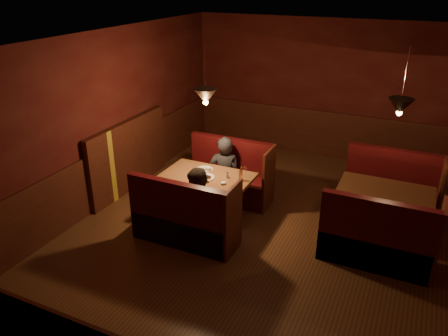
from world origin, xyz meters
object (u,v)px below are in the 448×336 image
at_px(second_table, 384,202).
at_px(diner_b, 200,194).
at_px(main_table, 208,185).
at_px(second_bench_far, 389,193).
at_px(second_bench_near, 377,244).
at_px(main_bench_near, 184,223).
at_px(diner_a, 225,160).
at_px(main_bench_far, 229,180).

distance_m(second_table, diner_b, 2.75).
distance_m(main_table, second_bench_far, 3.04).
xyz_separation_m(second_bench_near, diner_b, (-2.50, -0.39, 0.39)).
xyz_separation_m(second_table, second_bench_far, (0.03, 0.81, -0.23)).
height_order(main_table, main_bench_near, main_bench_near).
relative_size(second_table, second_bench_far, 0.90).
height_order(second_bench_far, diner_a, diner_a).
xyz_separation_m(second_table, diner_b, (-2.47, -1.20, 0.17)).
distance_m(main_bench_near, second_table, 2.99).
height_order(second_bench_near, diner_b, diner_b).
distance_m(main_bench_far, main_bench_near, 1.62).
height_order(second_bench_far, second_bench_near, same).
bearing_deg(diner_a, main_bench_near, 73.88).
height_order(second_bench_near, diner_a, diner_a).
bearing_deg(main_table, second_table, 13.65).
relative_size(second_table, diner_a, 0.88).
bearing_deg(main_bench_far, main_bench_near, -90.00).
bearing_deg(second_table, main_bench_near, -150.96).
height_order(main_bench_far, second_bench_far, second_bench_far).
height_order(main_table, diner_a, diner_a).
distance_m(second_bench_far, second_bench_near, 1.63).
height_order(diner_a, diner_b, diner_a).
xyz_separation_m(main_table, diner_b, (0.15, -0.56, 0.15)).
distance_m(main_bench_near, second_bench_near, 2.71).
distance_m(second_bench_far, diner_b, 3.24).
relative_size(main_table, diner_b, 0.97).
bearing_deg(second_bench_far, second_table, -92.20).
bearing_deg(second_bench_far, main_table, -151.35).
relative_size(second_bench_near, diner_a, 0.98).
distance_m(main_table, main_bench_far, 0.85).
bearing_deg(main_table, main_bench_far, 88.81).
relative_size(diner_a, diner_b, 1.05).
bearing_deg(diner_b, second_bench_far, 26.21).
height_order(main_table, second_bench_near, second_bench_near).
relative_size(main_table, second_table, 1.05).
height_order(main_bench_near, diner_a, diner_a).
bearing_deg(main_bench_near, diner_b, 61.04).
bearing_deg(main_bench_near, second_bench_near, 13.51).
xyz_separation_m(main_table, second_table, (2.62, 0.64, -0.02)).
xyz_separation_m(main_bench_near, second_bench_near, (2.64, 0.63, 0.00)).
bearing_deg(diner_a, second_bench_near, 145.10).
height_order(main_table, second_bench_far, second_bench_far).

